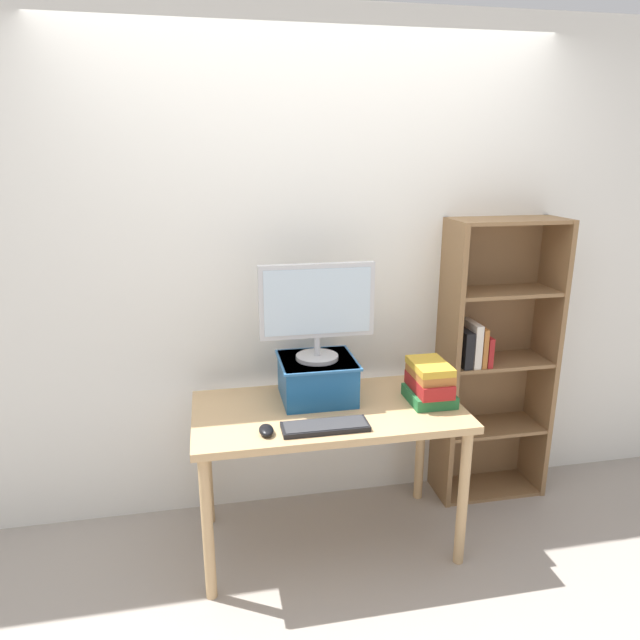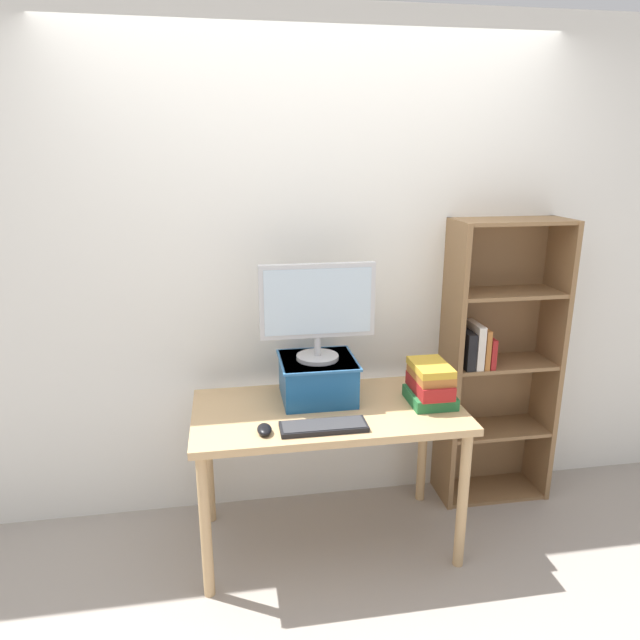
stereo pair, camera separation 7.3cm
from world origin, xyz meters
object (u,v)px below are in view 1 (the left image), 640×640
at_px(riser_box, 317,378).
at_px(computer_monitor, 317,307).
at_px(keyboard, 325,426).
at_px(book_stack, 429,383).
at_px(bookshelf_unit, 491,359).
at_px(computer_mouse, 266,430).
at_px(desk, 328,425).

height_order(riser_box, computer_monitor, computer_monitor).
xyz_separation_m(keyboard, book_stack, (0.56, 0.19, 0.09)).
bearing_deg(book_stack, keyboard, -161.32).
bearing_deg(bookshelf_unit, keyboard, -153.93).
distance_m(keyboard, computer_mouse, 0.26).
bearing_deg(computer_mouse, computer_monitor, 48.57).
bearing_deg(computer_monitor, keyboard, -94.76).
height_order(bookshelf_unit, computer_mouse, bookshelf_unit).
bearing_deg(computer_monitor, riser_box, 90.00).
bearing_deg(book_stack, bookshelf_unit, 33.35).
height_order(desk, computer_mouse, computer_mouse).
bearing_deg(bookshelf_unit, book_stack, -146.65).
distance_m(bookshelf_unit, computer_mouse, 1.41).
xyz_separation_m(computer_monitor, keyboard, (-0.03, -0.33, -0.46)).
xyz_separation_m(bookshelf_unit, computer_monitor, (-1.03, -0.19, 0.41)).
relative_size(keyboard, book_stack, 1.45).
bearing_deg(computer_monitor, book_stack, -14.98).
height_order(desk, keyboard, keyboard).
relative_size(desk, book_stack, 4.82).
xyz_separation_m(desk, computer_monitor, (-0.03, 0.12, 0.56)).
distance_m(desk, bookshelf_unit, 1.06).
height_order(keyboard, book_stack, book_stack).
bearing_deg(computer_mouse, riser_box, 48.70).
relative_size(computer_monitor, computer_mouse, 5.32).
distance_m(desk, keyboard, 0.24).
distance_m(computer_monitor, computer_mouse, 0.63).
bearing_deg(desk, keyboard, -105.61).
bearing_deg(riser_box, computer_monitor, -90.00).
distance_m(riser_box, computer_monitor, 0.36).
bearing_deg(keyboard, computer_monitor, 85.24).
height_order(riser_box, computer_mouse, riser_box).
distance_m(bookshelf_unit, keyboard, 1.18).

